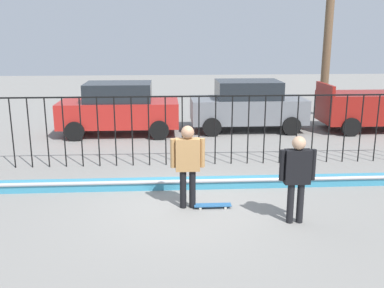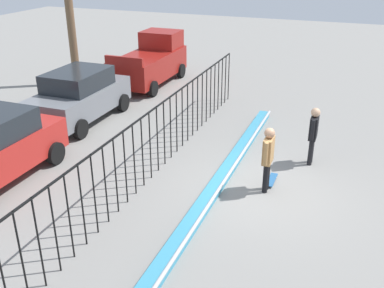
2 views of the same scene
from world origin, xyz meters
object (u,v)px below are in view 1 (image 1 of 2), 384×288
Objects in this scene: parked_car_gray at (248,105)px; parked_car_red at (119,108)px; camera_operator at (297,172)px; skateboarder at (188,159)px; skateboard at (213,205)px.

parked_car_red is at bearing -178.92° from parked_car_gray.
camera_operator is 9.10m from parked_car_red.
skateboarder is 7.48m from parked_car_red.
skateboarder is 0.42× the size of parked_car_gray.
camera_operator is 0.41× the size of parked_car_red.
camera_operator reaches higher than skateboard.
parked_car_gray is (0.61, 8.46, -0.09)m from camera_operator.
skateboarder is at bearing -113.18° from parked_car_gray.
camera_operator is at bearing -65.05° from parked_car_red.
camera_operator is at bearing -47.09° from skateboard.
parked_car_red is (-2.67, 7.23, 0.91)m from skateboard.
skateboard is at bearing -109.41° from parked_car_gray.
skateboarder is 2.26m from camera_operator.
skateboard is 2.02m from camera_operator.
parked_car_red reaches higher than camera_operator.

